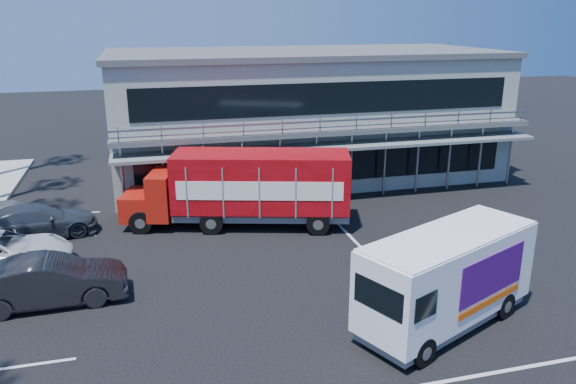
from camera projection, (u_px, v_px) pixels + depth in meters
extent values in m
plane|color=black|center=(340.00, 284.00, 20.14)|extent=(120.00, 120.00, 0.00)
cube|color=#A2A99B|center=(303.00, 115.00, 33.64)|extent=(22.00, 10.00, 7.00)
cube|color=#515454|center=(304.00, 53.00, 32.55)|extent=(22.40, 10.40, 0.30)
cube|color=#515454|center=(334.00, 131.00, 28.45)|extent=(22.00, 1.20, 0.25)
cube|color=gray|center=(338.00, 124.00, 27.80)|extent=(22.00, 0.08, 0.90)
cube|color=slate|center=(336.00, 146.00, 28.39)|extent=(22.00, 1.80, 0.15)
cube|color=black|center=(330.00, 167.00, 29.59)|extent=(20.00, 0.06, 1.60)
cube|color=black|center=(331.00, 98.00, 28.51)|extent=(20.00, 0.06, 1.60)
cube|color=#AC180D|center=(140.00, 205.00, 25.58)|extent=(1.92, 2.49, 1.17)
cube|color=#AC180D|center=(163.00, 194.00, 25.40)|extent=(1.61, 2.62, 2.05)
cube|color=black|center=(162.00, 181.00, 25.22)|extent=(0.62, 2.01, 0.68)
cube|color=#AE0A16|center=(261.00, 181.00, 25.12)|extent=(8.18, 4.51, 2.54)
cube|color=slate|center=(262.00, 213.00, 25.58)|extent=(8.08, 4.15, 0.29)
cube|color=white|center=(259.00, 191.00, 23.98)|extent=(6.92, 2.02, 0.83)
cube|color=white|center=(263.00, 175.00, 26.32)|extent=(6.92, 2.02, 0.83)
cylinder|color=black|center=(141.00, 223.00, 24.69)|extent=(1.05, 0.55, 1.02)
cylinder|color=black|center=(153.00, 207.00, 26.74)|extent=(1.05, 0.55, 1.02)
cylinder|color=black|center=(211.00, 223.00, 24.63)|extent=(1.05, 0.55, 1.02)
cylinder|color=black|center=(218.00, 207.00, 26.68)|extent=(1.05, 0.55, 1.02)
cylinder|color=black|center=(318.00, 224.00, 24.54)|extent=(1.05, 0.55, 1.02)
cylinder|color=black|center=(317.00, 208.00, 26.59)|extent=(1.05, 0.55, 1.02)
cube|color=white|center=(447.00, 274.00, 17.01)|extent=(6.54, 4.48, 2.48)
cube|color=slate|center=(443.00, 314.00, 17.42)|extent=(6.22, 4.19, 0.31)
cube|color=black|center=(379.00, 297.00, 15.07)|extent=(0.77, 1.62, 0.84)
cube|color=white|center=(451.00, 235.00, 16.62)|extent=(6.41, 4.39, 0.07)
cube|color=#470B68|center=(493.00, 275.00, 16.58)|extent=(2.93, 1.33, 1.33)
cube|color=#470B68|center=(433.00, 252.00, 18.18)|extent=(2.93, 1.33, 1.33)
cube|color=#F2590C|center=(490.00, 302.00, 16.84)|extent=(2.92, 1.33, 0.22)
cylinder|color=black|center=(423.00, 352.00, 15.37)|extent=(0.89, 0.60, 0.85)
cylinder|color=black|center=(372.00, 324.00, 16.76)|extent=(0.89, 0.60, 0.85)
cylinder|color=black|center=(504.00, 305.00, 17.82)|extent=(0.89, 0.60, 0.85)
cylinder|color=black|center=(454.00, 284.00, 19.21)|extent=(0.89, 0.60, 0.85)
imported|color=black|center=(50.00, 281.00, 18.61)|extent=(4.96, 1.89, 1.62)
imported|color=#2E343E|center=(36.00, 222.00, 24.19)|extent=(5.33, 2.98, 1.46)
imported|color=slate|center=(8.00, 216.00, 24.94)|extent=(4.24, 1.75, 1.44)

